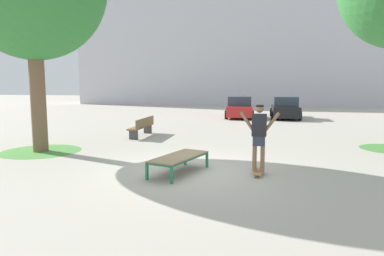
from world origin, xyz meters
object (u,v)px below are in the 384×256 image
at_px(skate_box, 179,158).
at_px(car_red, 239,108).
at_px(park_bench, 142,126).
at_px(skater, 259,133).
at_px(car_black, 285,108).
at_px(skateboard, 258,172).

height_order(skate_box, car_red, car_red).
relative_size(car_red, park_bench, 1.80).
bearing_deg(car_red, park_bench, -109.06).
relative_size(skater, car_black, 0.40).
xyz_separation_m(skater, car_red, (-1.87, 15.49, -0.38)).
bearing_deg(car_red, skateboard, -83.12).
relative_size(skater, park_bench, 0.70).
bearing_deg(skater, skate_box, -171.15).
distance_m(skater, car_red, 15.61).
relative_size(skate_box, car_red, 0.47).
height_order(car_red, car_black, same).
distance_m(car_red, car_black, 3.12).
xyz_separation_m(skate_box, car_black, (3.26, 15.94, 0.28)).
bearing_deg(skater, car_red, 96.88).
bearing_deg(car_black, skater, -94.58).
relative_size(skateboard, park_bench, 0.33).
xyz_separation_m(skate_box, park_bench, (-3.29, 5.90, 0.03)).
xyz_separation_m(skater, car_black, (1.25, 15.63, -0.38)).
bearing_deg(car_black, car_red, -177.52).
distance_m(skateboard, car_red, 15.62).
bearing_deg(skate_box, park_bench, 119.13).
relative_size(skate_box, car_black, 0.48).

